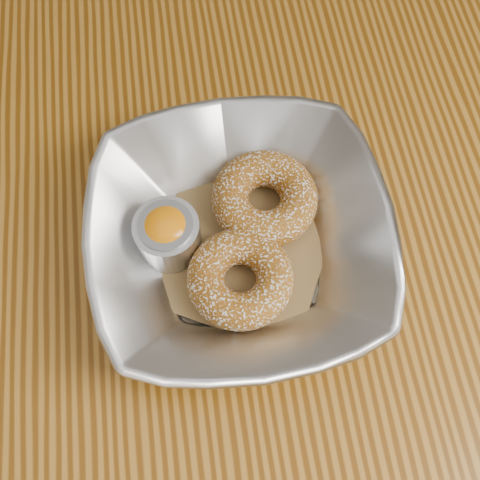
{
  "coord_description": "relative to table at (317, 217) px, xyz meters",
  "views": [
    {
      "loc": [
        -0.12,
        -0.26,
        1.21
      ],
      "look_at": [
        -0.1,
        -0.07,
        0.78
      ],
      "focal_mm": 42.0,
      "sensor_mm": 36.0,
      "label": 1
    }
  ],
  "objects": [
    {
      "name": "ground_plane",
      "position": [
        0.0,
        0.0,
        -0.65
      ],
      "size": [
        4.0,
        4.0,
        0.0
      ],
      "primitive_type": "plane",
      "color": "#565659",
      "rests_on": "ground"
    },
    {
      "name": "table",
      "position": [
        0.0,
        0.0,
        0.0
      ],
      "size": [
        1.2,
        0.8,
        0.75
      ],
      "color": "brown",
      "rests_on": "ground_plane"
    },
    {
      "name": "serving_bowl",
      "position": [
        -0.1,
        -0.07,
        0.13
      ],
      "size": [
        0.25,
        0.25,
        0.06
      ],
      "primitive_type": "imported",
      "color": "#BBBEC3",
      "rests_on": "table"
    },
    {
      "name": "parchment",
      "position": [
        -0.1,
        -0.07,
        0.11
      ],
      "size": [
        0.2,
        0.2,
        0.0
      ],
      "primitive_type": "cube",
      "rotation": [
        0.0,
        0.0,
        1.09
      ],
      "color": "brown",
      "rests_on": "table"
    },
    {
      "name": "donut_back",
      "position": [
        -0.07,
        -0.03,
        0.13
      ],
      "size": [
        0.12,
        0.12,
        0.03
      ],
      "primitive_type": "torus",
      "rotation": [
        0.0,
        0.0,
        -0.32
      ],
      "color": "brown",
      "rests_on": "parchment"
    },
    {
      "name": "donut_front",
      "position": [
        -0.1,
        -0.1,
        0.12
      ],
      "size": [
        0.1,
        0.1,
        0.03
      ],
      "primitive_type": "torus",
      "rotation": [
        0.0,
        0.0,
        0.17
      ],
      "color": "brown",
      "rests_on": "parchment"
    },
    {
      "name": "ramekin",
      "position": [
        -0.16,
        -0.06,
        0.13
      ],
      "size": [
        0.06,
        0.06,
        0.05
      ],
      "color": "#BBBEC3",
      "rests_on": "table"
    }
  ]
}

